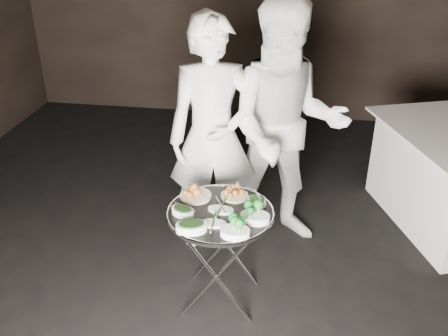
# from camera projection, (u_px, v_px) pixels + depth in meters

# --- Properties ---
(floor) EXTENTS (6.00, 7.00, 0.05)m
(floor) POSITION_uv_depth(u_px,v_px,m) (221.00, 305.00, 3.44)
(floor) COLOR black
(floor) RESTS_ON ground
(tray_stand) EXTENTS (0.48, 0.40, 0.70)m
(tray_stand) POSITION_uv_depth(u_px,v_px,m) (220.00, 253.00, 3.28)
(tray_stand) COLOR silver
(tray_stand) RESTS_ON floor
(serving_tray) EXTENTS (0.68, 0.68, 0.04)m
(serving_tray) POSITION_uv_depth(u_px,v_px,m) (220.00, 213.00, 3.13)
(serving_tray) COLOR black
(serving_tray) RESTS_ON tray_stand
(potato_plate_a) EXTENTS (0.21, 0.21, 0.08)m
(potato_plate_a) POSITION_uv_depth(u_px,v_px,m) (195.00, 193.00, 3.27)
(potato_plate_a) COLOR beige
(potato_plate_a) RESTS_ON serving_tray
(potato_plate_b) EXTENTS (0.18, 0.18, 0.07)m
(potato_plate_b) POSITION_uv_depth(u_px,v_px,m) (235.00, 193.00, 3.28)
(potato_plate_b) COLOR beige
(potato_plate_b) RESTS_ON serving_tray
(greens_bowl) EXTENTS (0.12, 0.12, 0.07)m
(greens_bowl) POSITION_uv_depth(u_px,v_px,m) (257.00, 201.00, 3.19)
(greens_bowl) COLOR white
(greens_bowl) RESTS_ON serving_tray
(asparagus_plate_a) EXTENTS (0.18, 0.11, 0.03)m
(asparagus_plate_a) POSITION_uv_depth(u_px,v_px,m) (221.00, 209.00, 3.13)
(asparagus_plate_a) COLOR white
(asparagus_plate_a) RESTS_ON serving_tray
(asparagus_plate_b) EXTENTS (0.16, 0.10, 0.03)m
(asparagus_plate_b) POSITION_uv_depth(u_px,v_px,m) (213.00, 223.00, 3.00)
(asparagus_plate_b) COLOR white
(asparagus_plate_b) RESTS_ON serving_tray
(spinach_bowl_a) EXTENTS (0.18, 0.16, 0.06)m
(spinach_bowl_a) POSITION_uv_depth(u_px,v_px,m) (183.00, 210.00, 3.09)
(spinach_bowl_a) COLOR white
(spinach_bowl_a) RESTS_ON serving_tray
(spinach_bowl_b) EXTENTS (0.21, 0.16, 0.08)m
(spinach_bowl_b) POSITION_uv_depth(u_px,v_px,m) (191.00, 226.00, 2.93)
(spinach_bowl_b) COLOR white
(spinach_bowl_b) RESTS_ON serving_tray
(broccoli_bowl_a) EXTENTS (0.19, 0.14, 0.08)m
(broccoli_bowl_a) POSITION_uv_depth(u_px,v_px,m) (255.00, 216.00, 3.02)
(broccoli_bowl_a) COLOR white
(broccoli_bowl_a) RESTS_ON serving_tray
(broccoli_bowl_b) EXTENTS (0.18, 0.13, 0.07)m
(broccoli_bowl_b) POSITION_uv_depth(u_px,v_px,m) (235.00, 231.00, 2.89)
(broccoli_bowl_b) COLOR white
(broccoli_bowl_b) RESTS_ON serving_tray
(serving_utensils) EXTENTS (0.58, 0.45, 0.01)m
(serving_utensils) POSITION_uv_depth(u_px,v_px,m) (225.00, 200.00, 3.16)
(serving_utensils) COLOR silver
(serving_utensils) RESTS_ON serving_tray
(waiter_left) EXTENTS (0.74, 0.57, 1.81)m
(waiter_left) POSITION_uv_depth(u_px,v_px,m) (213.00, 138.00, 3.67)
(waiter_left) COLOR silver
(waiter_left) RESTS_ON floor
(waiter_right) EXTENTS (1.03, 0.85, 1.92)m
(waiter_right) POSITION_uv_depth(u_px,v_px,m) (286.00, 128.00, 3.68)
(waiter_right) COLOR silver
(waiter_right) RESTS_ON floor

